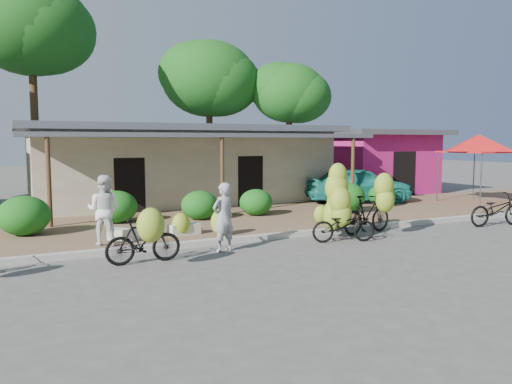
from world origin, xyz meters
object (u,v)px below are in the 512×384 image
bike_center (340,209)px  sack_far (123,234)px  tree_near_right (285,91)px  teal_van (359,185)px  sack_near (184,229)px  bike_far_right (497,210)px  bystander (104,210)px  bike_right (371,209)px  vendor (223,217)px  tree_far_center (26,25)px  bike_left (145,238)px  tree_center_right (205,77)px  red_canopy (479,143)px

bike_center → sack_far: bike_center is taller
tree_near_right → teal_van: (-0.79, -7.71, -4.58)m
sack_near → sack_far: 1.64m
tree_near_right → bike_center: (-5.92, -13.53, -4.61)m
bike_far_right → bystander: bearing=89.2°
tree_near_right → teal_van: tree_near_right is taller
bike_right → vendor: bearing=82.8°
bike_right → vendor: size_ratio=1.15×
tree_far_center → bystander: 15.21m
bike_center → sack_far: (-5.42, 2.05, -0.58)m
bike_center → teal_van: size_ratio=0.48×
tree_far_center → bike_center: (7.08, -15.03, -7.21)m
bike_left → tree_center_right: bearing=-25.4°
red_canopy → vendor: (-12.90, -3.46, -1.76)m
tree_near_right → bike_right: 14.83m
bike_center → tree_far_center: bearing=42.3°
bike_center → bike_right: bike_center is taller
bike_left → bystander: size_ratio=0.96×
bike_right → teal_van: 6.77m
red_canopy → bystander: (-15.48, -1.94, -1.62)m
bike_far_right → sack_far: (-11.23, 2.40, -0.27)m
sack_near → bike_left: bearing=-124.6°
tree_center_right → bike_center: tree_center_right is taller
tree_far_center → bike_center: bearing=-64.8°
sack_near → teal_van: 9.70m
tree_center_right → bike_right: (-0.63, -15.28, -5.50)m
red_canopy → teal_van: bearing=152.5°
bike_left → sack_far: size_ratio=2.24×
tree_near_right → vendor: bearing=-124.7°
bike_left → sack_far: bearing=-1.1°
bike_center → bike_far_right: bike_center is taller
bystander → vendor: bearing=-179.7°
tree_far_center → sack_far: size_ratio=13.57×
tree_near_right → bike_left: (-11.36, -13.93, -4.86)m
tree_far_center → bike_center: 18.12m
bike_left → vendor: size_ratio=0.99×
tree_center_right → vendor: bearing=-109.0°
tree_far_center → tree_center_right: size_ratio=1.23×
bike_center → vendor: (-3.40, 0.08, 0.01)m
bike_far_right → vendor: bearing=96.0°
bike_right → bike_far_right: (4.53, -0.61, -0.22)m
tree_center_right → sack_near: tree_center_right is taller
tree_center_right → tree_near_right: bearing=-26.6°
tree_center_right → red_canopy: tree_center_right is taller
sack_near → sack_far: size_ratio=1.13×
bike_right → sack_near: bike_right is taller
bike_center → bike_left: bearing=111.2°
tree_far_center → tree_center_right: 9.19m
bystander → teal_van: 11.88m
tree_center_right → sack_near: bearing=-112.8°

